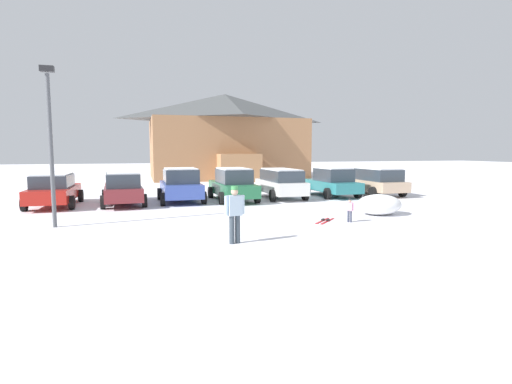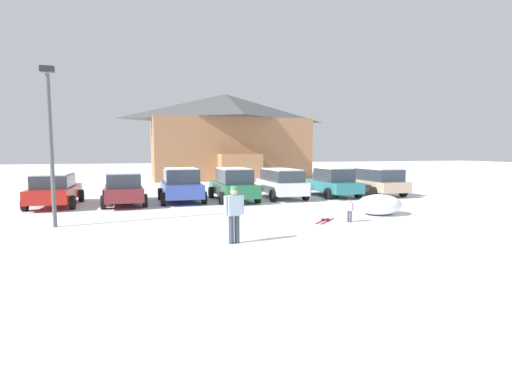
{
  "view_description": "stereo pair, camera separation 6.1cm",
  "coord_description": "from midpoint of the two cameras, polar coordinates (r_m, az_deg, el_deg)",
  "views": [
    {
      "loc": [
        -3.75,
        -7.83,
        2.68
      ],
      "look_at": [
        0.71,
        7.41,
        1.03
      ],
      "focal_mm": 28.0,
      "sensor_mm": 36.0,
      "label": 1
    },
    {
      "loc": [
        -3.7,
        -7.85,
        2.68
      ],
      "look_at": [
        0.71,
        7.41,
        1.03
      ],
      "focal_mm": 28.0,
      "sensor_mm": 36.0,
      "label": 2
    }
  ],
  "objects": [
    {
      "name": "parked_teal_hatchback",
      "position": [
        23.82,
        10.74,
        1.42
      ],
      "size": [
        2.18,
        4.37,
        1.7
      ],
      "color": "teal",
      "rests_on": "ground"
    },
    {
      "name": "parked_beige_suv",
      "position": [
        25.32,
        16.51,
        1.64
      ],
      "size": [
        2.22,
        4.71,
        1.64
      ],
      "color": "tan",
      "rests_on": "ground"
    },
    {
      "name": "parked_white_suv",
      "position": [
        22.48,
        3.49,
        1.38
      ],
      "size": [
        2.08,
        4.33,
        1.67
      ],
      "color": "white",
      "rests_on": "ground"
    },
    {
      "name": "parked_green_coupe",
      "position": [
        21.44,
        -3.39,
        1.1
      ],
      "size": [
        2.14,
        4.8,
        1.76
      ],
      "color": "#246B41",
      "rests_on": "ground"
    },
    {
      "name": "ski_lodge",
      "position": [
        39.99,
        -4.48,
        8.03
      ],
      "size": [
        14.85,
        12.09,
        8.21
      ],
      "color": "#9D6D47",
      "rests_on": "ground"
    },
    {
      "name": "lamp_post",
      "position": [
        15.54,
        -27.41,
        6.87
      ],
      "size": [
        0.44,
        0.24,
        5.53
      ],
      "color": "#515459",
      "rests_on": "ground"
    },
    {
      "name": "parked_maroon_van",
      "position": [
        20.99,
        -18.56,
        0.74
      ],
      "size": [
        2.27,
        4.89,
        1.65
      ],
      "color": "maroon",
      "rests_on": "ground"
    },
    {
      "name": "plowed_snow_pile",
      "position": [
        17.48,
        17.09,
        -1.73
      ],
      "size": [
        1.91,
        1.52,
        0.86
      ],
      "primitive_type": "ellipsoid",
      "color": "white",
      "rests_on": "ground"
    },
    {
      "name": "parked_red_sedan",
      "position": [
        21.53,
        -26.98,
        0.3
      ],
      "size": [
        2.18,
        4.66,
        1.59
      ],
      "color": "#B11E17",
      "rests_on": "ground"
    },
    {
      "name": "ground",
      "position": [
        9.08,
        8.86,
        -11.29
      ],
      "size": [
        160.0,
        160.0,
        0.0
      ],
      "primitive_type": "plane",
      "color": "white"
    },
    {
      "name": "skier_adult_in_blue_parka",
      "position": [
        11.5,
        -3.22,
        -2.76
      ],
      "size": [
        0.61,
        0.31,
        1.67
      ],
      "color": "#35404A",
      "rests_on": "ground"
    },
    {
      "name": "skier_child_in_pink_snowsuit",
      "position": [
        15.36,
        13.14,
        -2.36
      ],
      "size": [
        0.24,
        0.27,
        0.89
      ],
      "color": "#3D4155",
      "rests_on": "ground"
    },
    {
      "name": "parked_blue_hatchback",
      "position": [
        21.21,
        -10.79,
        0.97
      ],
      "size": [
        2.28,
        4.05,
        1.78
      ],
      "color": "#374EA4",
      "rests_on": "ground"
    },
    {
      "name": "pair_of_skis",
      "position": [
        15.46,
        9.73,
        -4.05
      ],
      "size": [
        1.21,
        1.23,
        0.08
      ],
      "color": "red",
      "rests_on": "ground"
    }
  ]
}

